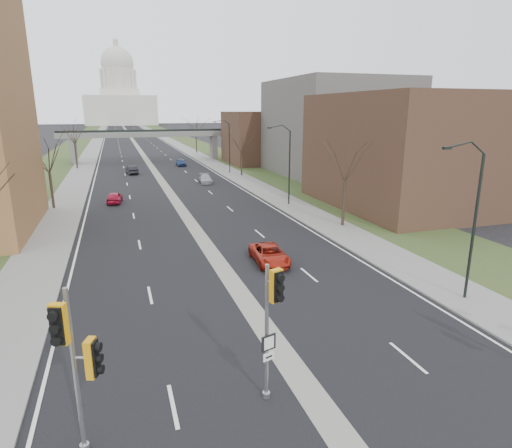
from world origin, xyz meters
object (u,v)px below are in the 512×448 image
car_left_near (115,197)px  car_left_far (132,170)px  signal_pole_left (76,352)px  car_right_far (181,162)px  signal_pole_median (272,310)px  car_right_near (269,254)px  car_right_mid (205,179)px

car_left_near → car_left_far: size_ratio=0.90×
signal_pole_left → car_left_near: 38.77m
car_left_far → car_right_far: (9.35, 8.22, -0.00)m
signal_pole_median → car_right_far: size_ratio=1.31×
car_left_far → car_right_far: size_ratio=1.04×
signal_pole_left → car_left_far: signal_pole_left is taller
car_right_near → car_right_mid: car_right_near is taller
car_left_far → car_right_mid: (9.79, -12.75, -0.08)m
car_right_mid → car_right_far: 20.97m
signal_pole_left → car_right_mid: signal_pole_left is taller
signal_pole_left → signal_pole_median: (6.22, 0.61, 0.06)m
signal_pole_left → car_right_mid: 51.02m
signal_pole_median → car_right_near: size_ratio=1.16×
car_right_mid → signal_pole_median: bearing=-93.0°
car_left_near → car_right_far: (12.23, 31.38, 0.04)m
car_right_near → car_right_mid: size_ratio=1.08×
signal_pole_left → car_right_near: 18.45m
car_right_near → car_right_mid: bearing=89.1°
signal_pole_left → car_right_far: signal_pole_left is taller
signal_pole_median → signal_pole_left: bearing=168.9°
car_left_near → car_right_near: (10.09, -24.23, -0.01)m
car_left_far → signal_pole_left: bearing=78.5°
car_left_near → car_left_far: bearing=-90.2°
signal_pole_left → car_left_far: (3.93, 61.80, -2.90)m
car_left_near → car_right_mid: bearing=-133.7°
car_right_near → signal_pole_median: bearing=-106.3°
car_left_near → car_right_far: car_right_far is taller
car_left_far → car_right_near: 47.93m
car_left_near → car_right_mid: car_left_near is taller
car_right_far → signal_pole_left: bearing=-101.7°
car_right_near → car_left_far: bearing=102.0°
signal_pole_left → signal_pole_median: size_ratio=1.05×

